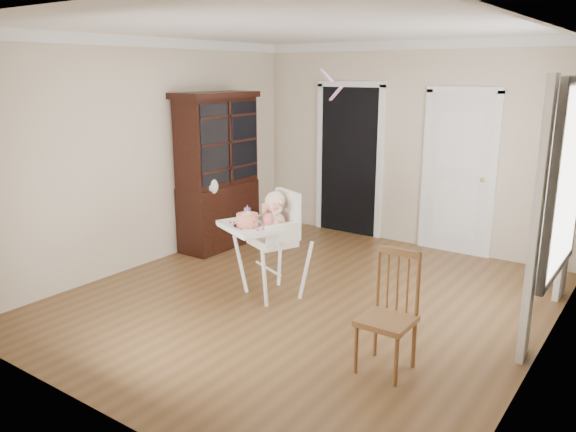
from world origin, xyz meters
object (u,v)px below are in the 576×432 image
Objects in this scene: china_cabinet at (218,171)px; cake at (247,220)px; sippy_cup at (247,214)px; dining_chair at (388,316)px; high_chair at (272,232)px.

cake is at bearing -39.25° from china_cabinet.
dining_chair reaches higher than sippy_cup.
cake is (-0.14, -0.23, 0.15)m from high_chair.
high_chair is 4.01× the size of cake.
china_cabinet reaches higher than cake.
high_chair is 0.31m from cake.
cake is at bearing 165.13° from dining_chair.
high_chair reaches higher than cake.
high_chair is at bearing 157.00° from dining_chair.
high_chair is at bearing 58.28° from cake.
cake is 1.94m from china_cabinet.
china_cabinet reaches higher than sippy_cup.
sippy_cup is 0.18× the size of dining_chair.
high_chair is 6.52× the size of sippy_cup.
high_chair is at bearing 14.30° from sippy_cup.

